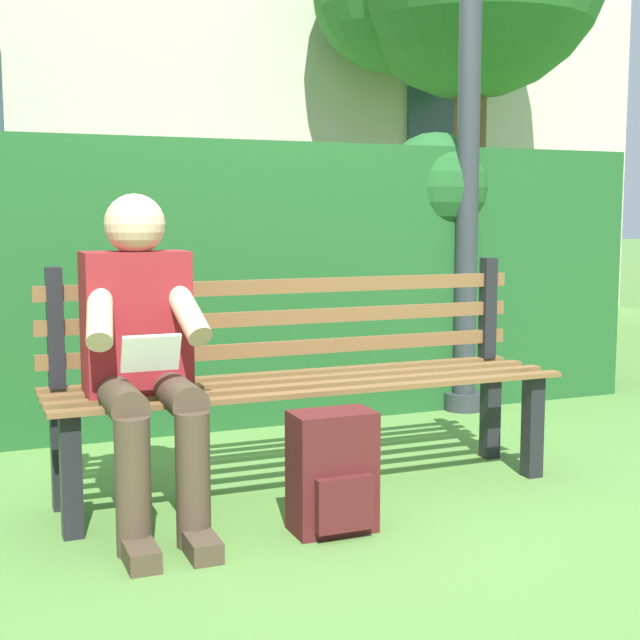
{
  "coord_description": "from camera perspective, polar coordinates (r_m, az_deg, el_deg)",
  "views": [
    {
      "loc": [
        1.28,
        3.23,
        1.11
      ],
      "look_at": [
        0.0,
        0.1,
        0.71
      ],
      "focal_mm": 49.74,
      "sensor_mm": 36.0,
      "label": 1
    }
  ],
  "objects": [
    {
      "name": "backpack",
      "position": [
        3.16,
        0.82,
        -9.82
      ],
      "size": [
        0.29,
        0.25,
        0.43
      ],
      "color": "#4C1919",
      "rests_on": "ground"
    },
    {
      "name": "lamp_post",
      "position": [
        5.11,
        9.57,
        14.14
      ],
      "size": [
        0.27,
        0.27,
        3.1
      ],
      "color": "#2D3338",
      "rests_on": "ground"
    },
    {
      "name": "person_seated",
      "position": [
        3.22,
        -11.31,
        -1.9
      ],
      "size": [
        0.44,
        0.73,
        1.19
      ],
      "color": "maroon",
      "rests_on": "ground"
    },
    {
      "name": "ground",
      "position": [
        3.65,
        -0.61,
        -10.97
      ],
      "size": [
        60.0,
        60.0,
        0.0
      ],
      "primitive_type": "plane",
      "color": "#517F38"
    },
    {
      "name": "park_bench",
      "position": [
        3.6,
        -1.05,
        -3.49
      ],
      "size": [
        2.07,
        0.48,
        0.92
      ],
      "color": "black",
      "rests_on": "ground"
    },
    {
      "name": "hedge_backdrop",
      "position": [
        4.8,
        -11.42,
        2.66
      ],
      "size": [
        5.81,
        0.79,
        1.59
      ],
      "color": "#1E5123",
      "rests_on": "ground"
    }
  ]
}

